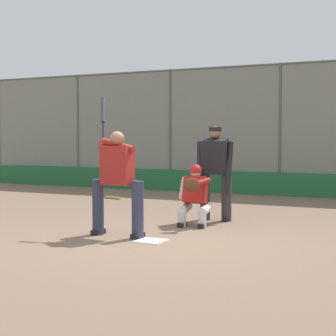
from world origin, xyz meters
The scene contains 8 objects.
ground_plane centered at (0.00, 0.00, 0.00)m, with size 160.00×160.00×0.00m, color #7A604C.
home_plate_marker centered at (0.00, 0.00, 0.01)m, with size 0.43×0.43×0.01m, color white.
backstop_fence centered at (0.00, -7.50, 1.87)m, with size 19.74×0.08×3.56m.
padding_wall centered at (0.00, -7.40, 0.31)m, with size 19.26×0.18×0.61m, color #236638.
batter_at_plate centered at (0.67, -0.14, 0.90)m, with size 1.05×0.65×2.24m.
catcher_behind_plate centered at (-0.03, -1.60, 0.56)m, with size 0.59×0.70×1.09m.
umpire_home centered at (-0.12, -2.36, 0.95)m, with size 0.71×0.48×1.76m.
spare_bat_near_backstop centered at (3.65, -4.76, 0.03)m, with size 0.85×0.24×0.07m.
Camera 1 is at (-3.88, 7.42, 1.56)m, focal length 60.00 mm.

